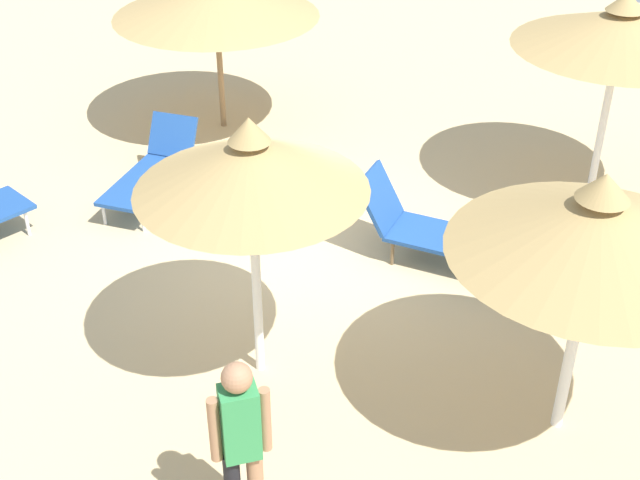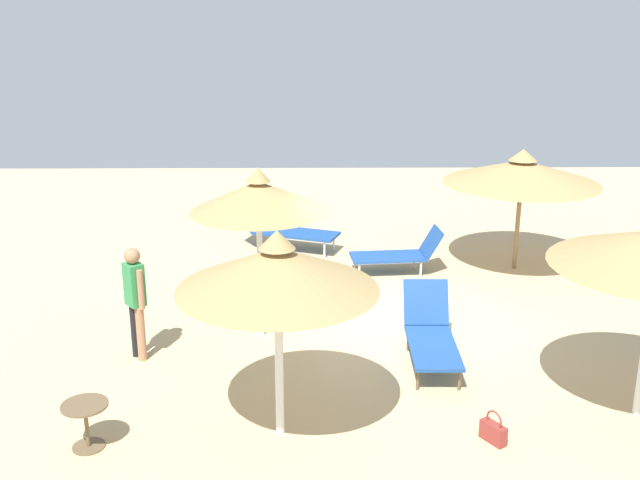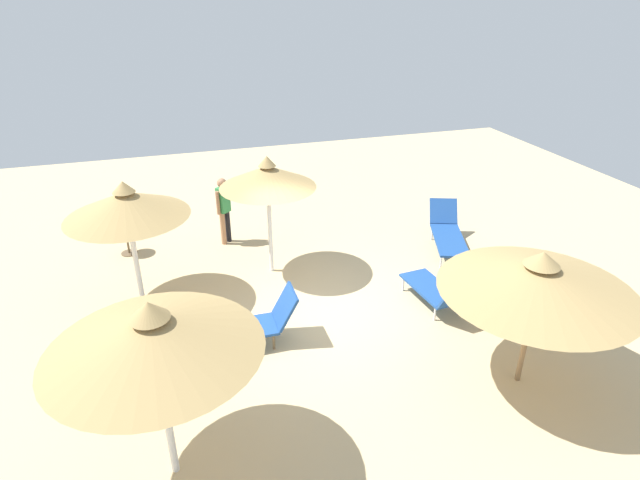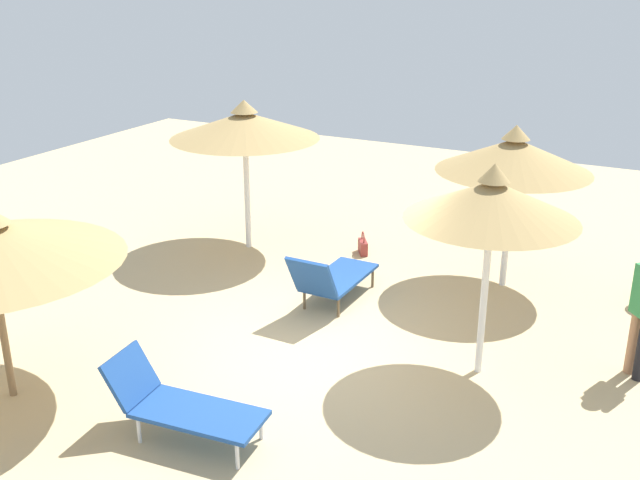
{
  "view_description": "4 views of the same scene",
  "coord_description": "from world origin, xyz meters",
  "px_view_note": "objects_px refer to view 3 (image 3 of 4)",
  "views": [
    {
      "loc": [
        -7.62,
        -3.67,
        5.7
      ],
      "look_at": [
        -0.99,
        -0.77,
        1.05
      ],
      "focal_mm": 48.1,
      "sensor_mm": 36.0,
      "label": 1
    },
    {
      "loc": [
        -1.1,
        -11.54,
        5.1
      ],
      "look_at": [
        -0.97,
        0.03,
        1.41
      ],
      "focal_mm": 42.4,
      "sensor_mm": 36.0,
      "label": 2
    },
    {
      "loc": [
        8.43,
        -2.58,
        5.92
      ],
      "look_at": [
        -0.94,
        0.34,
        1.11
      ],
      "focal_mm": 29.28,
      "sensor_mm": 36.0,
      "label": 3
    },
    {
      "loc": [
        -3.89,
        7.77,
        4.87
      ],
      "look_at": [
        0.14,
        -0.08,
        1.58
      ],
      "focal_mm": 41.61,
      "sensor_mm": 36.0,
      "label": 4
    }
  ],
  "objects_px": {
    "parasol_umbrella_far_left": "(539,277)",
    "lounge_chair_center": "(252,323)",
    "lounge_chair_front": "(438,291)",
    "person_standing_edge": "(224,206)",
    "handbag": "(128,376)",
    "side_table_round": "(127,239)",
    "lounge_chair_far_right": "(448,232)",
    "parasol_umbrella_near_right": "(268,177)",
    "parasol_umbrella_back": "(153,334)",
    "parasol_umbrella_near_left": "(126,204)"
  },
  "relations": [
    {
      "from": "parasol_umbrella_near_left",
      "to": "lounge_chair_front",
      "type": "xyz_separation_m",
      "value": [
        2.11,
        5.7,
        -1.74
      ]
    },
    {
      "from": "parasol_umbrella_back",
      "to": "side_table_round",
      "type": "bearing_deg",
      "value": -174.16
    },
    {
      "from": "parasol_umbrella_back",
      "to": "parasol_umbrella_far_left",
      "type": "relative_size",
      "value": 0.9
    },
    {
      "from": "parasol_umbrella_back",
      "to": "person_standing_edge",
      "type": "distance_m",
      "value": 7.08
    },
    {
      "from": "person_standing_edge",
      "to": "lounge_chair_front",
      "type": "bearing_deg",
      "value": 40.27
    },
    {
      "from": "handbag",
      "to": "person_standing_edge",
      "type": "bearing_deg",
      "value": 154.17
    },
    {
      "from": "parasol_umbrella_near_right",
      "to": "lounge_chair_front",
      "type": "bearing_deg",
      "value": 48.59
    },
    {
      "from": "parasol_umbrella_far_left",
      "to": "lounge_chair_far_right",
      "type": "distance_m",
      "value": 5.06
    },
    {
      "from": "parasol_umbrella_back",
      "to": "handbag",
      "type": "height_order",
      "value": "parasol_umbrella_back"
    },
    {
      "from": "lounge_chair_far_right",
      "to": "parasol_umbrella_near_right",
      "type": "bearing_deg",
      "value": -92.44
    },
    {
      "from": "lounge_chair_far_right",
      "to": "lounge_chair_center",
      "type": "height_order",
      "value": "lounge_chair_center"
    },
    {
      "from": "lounge_chair_front",
      "to": "parasol_umbrella_back",
      "type": "bearing_deg",
      "value": -64.91
    },
    {
      "from": "parasol_umbrella_back",
      "to": "lounge_chair_far_right",
      "type": "xyz_separation_m",
      "value": [
        -4.81,
        6.85,
        -1.81
      ]
    },
    {
      "from": "parasol_umbrella_near_left",
      "to": "side_table_round",
      "type": "relative_size",
      "value": 4.53
    },
    {
      "from": "lounge_chair_center",
      "to": "lounge_chair_far_right",
      "type": "bearing_deg",
      "value": 113.89
    },
    {
      "from": "handbag",
      "to": "side_table_round",
      "type": "distance_m",
      "value": 4.86
    },
    {
      "from": "parasol_umbrella_back",
      "to": "lounge_chair_far_right",
      "type": "bearing_deg",
      "value": 125.05
    },
    {
      "from": "parasol_umbrella_near_right",
      "to": "person_standing_edge",
      "type": "distance_m",
      "value": 2.32
    },
    {
      "from": "handbag",
      "to": "side_table_round",
      "type": "xyz_separation_m",
      "value": [
        -4.86,
        -0.07,
        0.25
      ]
    },
    {
      "from": "parasol_umbrella_near_right",
      "to": "side_table_round",
      "type": "relative_size",
      "value": 4.73
    },
    {
      "from": "lounge_chair_center",
      "to": "side_table_round",
      "type": "distance_m",
      "value": 4.95
    },
    {
      "from": "parasol_umbrella_back",
      "to": "parasol_umbrella_far_left",
      "type": "bearing_deg",
      "value": 91.63
    },
    {
      "from": "lounge_chair_front",
      "to": "person_standing_edge",
      "type": "distance_m",
      "value": 5.65
    },
    {
      "from": "lounge_chair_center",
      "to": "person_standing_edge",
      "type": "height_order",
      "value": "person_standing_edge"
    },
    {
      "from": "lounge_chair_far_right",
      "to": "person_standing_edge",
      "type": "height_order",
      "value": "person_standing_edge"
    },
    {
      "from": "lounge_chair_far_right",
      "to": "handbag",
      "type": "xyz_separation_m",
      "value": [
        2.8,
        -7.48,
        -0.3
      ]
    },
    {
      "from": "lounge_chair_far_right",
      "to": "side_table_round",
      "type": "height_order",
      "value": "lounge_chair_far_right"
    },
    {
      "from": "parasol_umbrella_near_right",
      "to": "parasol_umbrella_far_left",
      "type": "xyz_separation_m",
      "value": [
        4.83,
        3.11,
        -0.31
      ]
    },
    {
      "from": "lounge_chair_center",
      "to": "parasol_umbrella_far_left",
      "type": "bearing_deg",
      "value": 60.3
    },
    {
      "from": "parasol_umbrella_far_left",
      "to": "lounge_chair_front",
      "type": "height_order",
      "value": "parasol_umbrella_far_left"
    },
    {
      "from": "parasol_umbrella_far_left",
      "to": "lounge_chair_center",
      "type": "relative_size",
      "value": 1.64
    },
    {
      "from": "lounge_chair_front",
      "to": "person_standing_edge",
      "type": "relative_size",
      "value": 1.04
    },
    {
      "from": "parasol_umbrella_near_left",
      "to": "parasol_umbrella_back",
      "type": "xyz_separation_m",
      "value": [
        4.59,
        0.4,
        0.11
      ]
    },
    {
      "from": "lounge_chair_front",
      "to": "side_table_round",
      "type": "distance_m",
      "value": 7.43
    },
    {
      "from": "parasol_umbrella_near_right",
      "to": "lounge_chair_front",
      "type": "relative_size",
      "value": 1.53
    },
    {
      "from": "parasol_umbrella_near_right",
      "to": "parasol_umbrella_far_left",
      "type": "bearing_deg",
      "value": 32.71
    },
    {
      "from": "parasol_umbrella_back",
      "to": "side_table_round",
      "type": "height_order",
      "value": "parasol_umbrella_back"
    },
    {
      "from": "lounge_chair_center",
      "to": "lounge_chair_front",
      "type": "height_order",
      "value": "lounge_chair_center"
    },
    {
      "from": "lounge_chair_center",
      "to": "person_standing_edge",
      "type": "xyz_separation_m",
      "value": [
        -4.31,
        0.13,
        0.55
      ]
    },
    {
      "from": "parasol_umbrella_back",
      "to": "handbag",
      "type": "distance_m",
      "value": 2.98
    },
    {
      "from": "parasol_umbrella_near_left",
      "to": "parasol_umbrella_far_left",
      "type": "height_order",
      "value": "parasol_umbrella_near_left"
    },
    {
      "from": "parasol_umbrella_far_left",
      "to": "lounge_chair_center",
      "type": "distance_m",
      "value": 4.87
    },
    {
      "from": "parasol_umbrella_near_left",
      "to": "handbag",
      "type": "relative_size",
      "value": 6.28
    },
    {
      "from": "parasol_umbrella_back",
      "to": "lounge_chair_far_right",
      "type": "relative_size",
      "value": 1.16
    },
    {
      "from": "parasol_umbrella_near_left",
      "to": "handbag",
      "type": "height_order",
      "value": "parasol_umbrella_near_left"
    },
    {
      "from": "lounge_chair_center",
      "to": "lounge_chair_front",
      "type": "relative_size",
      "value": 1.02
    },
    {
      "from": "parasol_umbrella_near_left",
      "to": "parasol_umbrella_near_right",
      "type": "xyz_separation_m",
      "value": [
        -0.41,
        2.85,
        0.13
      ]
    },
    {
      "from": "parasol_umbrella_back",
      "to": "parasol_umbrella_near_right",
      "type": "bearing_deg",
      "value": 153.89
    },
    {
      "from": "parasol_umbrella_near_left",
      "to": "side_table_round",
      "type": "xyz_separation_m",
      "value": [
        -2.28,
        -0.3,
        -1.75
      ]
    },
    {
      "from": "parasol_umbrella_far_left",
      "to": "lounge_chair_far_right",
      "type": "bearing_deg",
      "value": 164.41
    }
  ]
}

